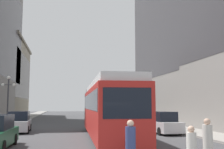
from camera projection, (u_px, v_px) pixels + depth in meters
The scene contains 10 objects.
sidewalk_left at pixel (22, 119), 45.56m from camera, with size 3.01×120.00×0.15m, color gray.
sidewalk_right at pixel (124, 118), 48.77m from camera, with size 3.01×120.00×0.15m, color gray.
streetcar at pixel (107, 109), 19.51m from camera, with size 3.28×15.18×3.89m.
transit_bus at pixel (116, 108), 36.41m from camera, with size 3.04×12.92×3.45m.
parked_car_left_mid at pixel (19, 122), 23.97m from camera, with size 2.01×4.55×1.82m.
parked_car_right_far at pixel (162, 123), 22.99m from camera, with size 2.07×4.77×1.82m.
pedestrian_crossing_near at pixel (131, 145), 10.46m from camera, with size 0.40×0.40×1.78m.
pedestrian_on_sidewalk at pixel (208, 142), 11.21m from camera, with size 0.41×0.41×1.81m.
lamp_post_left_far at pixel (8, 93), 28.69m from camera, with size 1.41×0.36×5.28m.
building_right_midblock at pixel (194, 33), 40.73m from camera, with size 13.67×18.47×25.33m.
Camera 1 is at (-2.44, -8.09, 2.35)m, focal length 43.91 mm.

